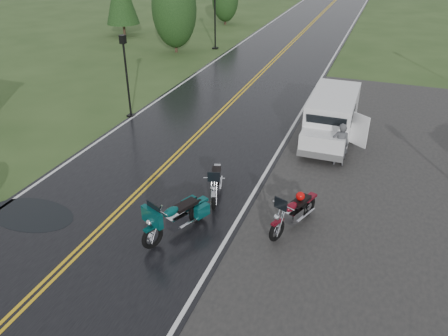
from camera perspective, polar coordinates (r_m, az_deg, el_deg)
name	(u,v)px	position (r m, az deg, el deg)	size (l,w,h in m)	color
ground	(125,207)	(15.06, -12.80, -4.98)	(120.00, 120.00, 0.00)	#2D471E
road	(228,106)	(23.04, 0.46, 8.11)	(8.00, 100.00, 0.04)	black
motorcycle_red	(277,223)	(12.88, 6.97, -7.09)	(0.85, 2.35, 1.39)	#5D0A16
motorcycle_teal	(152,229)	(12.65, -9.43, -7.80)	(0.90, 2.49, 1.47)	#053E3E
motorcycle_silver	(214,194)	(14.16, -1.34, -3.36)	(0.81, 2.22, 1.31)	#A5A6AC
van_white	(305,131)	(17.98, 10.56, 4.83)	(1.94, 5.18, 2.03)	white
person_at_van	(340,145)	(17.39, 14.93, 2.91)	(0.63, 0.42, 1.74)	#444549
lamp_post_near_left	(127,77)	(21.58, -12.57, 11.51)	(0.34, 0.34, 3.99)	black
lamp_post_far_left	(215,17)	(34.31, -1.19, 19.16)	(0.41, 0.41, 4.74)	black
tree_left_mid	(175,17)	(33.48, -6.48, 19.00)	(3.22, 3.22, 5.04)	#1E3D19
tree_left_far	(225,4)	(43.81, 0.16, 20.67)	(2.46, 2.46, 3.79)	#1E3D19
pine_left_far	(121,0)	(39.76, -13.29, 20.53)	(2.75, 2.75, 5.73)	#1E3D19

